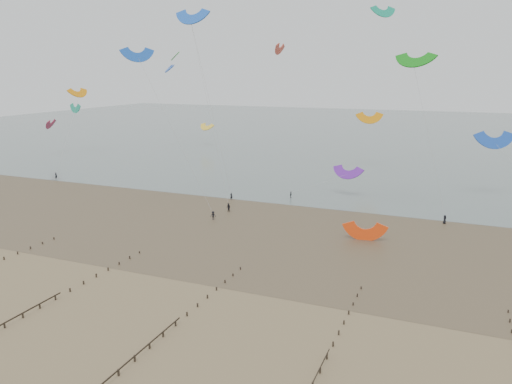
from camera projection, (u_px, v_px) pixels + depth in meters
ground at (175, 298)px, 65.16m from camera, size 500.00×500.00×0.00m
sea_and_shore at (250, 223)px, 97.59m from camera, size 500.00×665.00×0.03m
groynes at (104, 384)px, 46.45m from camera, size 72.16×50.16×1.00m
kitesurfer_lead at (231, 196)px, 114.96m from camera, size 0.61×0.40×1.67m
kitesurfers at (338, 212)px, 102.03m from camera, size 159.62×24.75×1.88m
grounded_kite at (364, 240)px, 87.51m from camera, size 7.10×5.87×3.57m
kites_airborne at (317, 92)px, 145.50m from camera, size 247.82×116.53×43.71m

